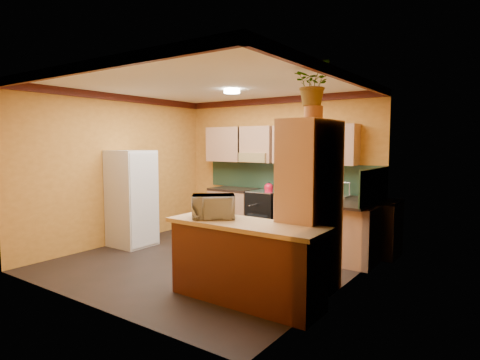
# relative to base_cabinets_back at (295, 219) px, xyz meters

# --- Properties ---
(room_shell) EXTENTS (4.24, 4.24, 2.72)m
(room_shell) POSITION_rel_base_cabinets_back_xyz_m (-0.52, -1.52, 1.65)
(room_shell) COLOR black
(room_shell) RESTS_ON ground
(base_cabinets_back) EXTENTS (3.65, 0.60, 0.88)m
(base_cabinets_back) POSITION_rel_base_cabinets_back_xyz_m (0.00, 0.00, 0.00)
(base_cabinets_back) COLOR tan
(base_cabinets_back) RESTS_ON ground
(countertop_back) EXTENTS (3.65, 0.62, 0.04)m
(countertop_back) POSITION_rel_base_cabinets_back_xyz_m (0.00, -0.00, 0.46)
(countertop_back) COLOR black
(countertop_back) RESTS_ON base_cabinets_back
(stove) EXTENTS (0.58, 0.58, 0.91)m
(stove) POSITION_rel_base_cabinets_back_xyz_m (-0.62, -0.00, 0.02)
(stove) COLOR black
(stove) RESTS_ON ground
(kettle) EXTENTS (0.18, 0.18, 0.18)m
(kettle) POSITION_rel_base_cabinets_back_xyz_m (-0.53, -0.05, 0.56)
(kettle) COLOR red
(kettle) RESTS_ON stove
(sink) EXTENTS (0.48, 0.40, 0.03)m
(sink) POSITION_rel_base_cabinets_back_xyz_m (0.78, 0.00, 0.50)
(sink) COLOR silver
(sink) RESTS_ON countertop_back
(base_cabinets_right) EXTENTS (0.60, 0.80, 0.88)m
(base_cabinets_right) POSITION_rel_base_cabinets_back_xyz_m (1.26, -0.67, 0.00)
(base_cabinets_right) COLOR tan
(base_cabinets_right) RESTS_ON ground
(countertop_right) EXTENTS (0.62, 0.80, 0.04)m
(countertop_right) POSITION_rel_base_cabinets_back_xyz_m (1.26, -0.67, 0.46)
(countertop_right) COLOR black
(countertop_right) RESTS_ON base_cabinets_right
(fridge) EXTENTS (0.68, 0.66, 1.70)m
(fridge) POSITION_rel_base_cabinets_back_xyz_m (-2.29, -1.83, 0.41)
(fridge) COLOR silver
(fridge) RESTS_ON ground
(pantry) EXTENTS (0.48, 0.90, 2.10)m
(pantry) POSITION_rel_base_cabinets_back_xyz_m (1.31, -2.15, 0.61)
(pantry) COLOR tan
(pantry) RESTS_ON ground
(fern_pot) EXTENTS (0.22, 0.22, 0.16)m
(fern_pot) POSITION_rel_base_cabinets_back_xyz_m (1.31, -2.10, 1.74)
(fern_pot) COLOR #945224
(fern_pot) RESTS_ON pantry
(fern) EXTENTS (0.56, 0.52, 0.50)m
(fern) POSITION_rel_base_cabinets_back_xyz_m (1.31, -2.10, 2.07)
(fern) COLOR tan
(fern) RESTS_ON fern_pot
(breakfast_bar) EXTENTS (1.80, 0.55, 0.88)m
(breakfast_bar) POSITION_rel_base_cabinets_back_xyz_m (0.81, -2.78, 0.00)
(breakfast_bar) COLOR #532213
(breakfast_bar) RESTS_ON ground
(bar_top) EXTENTS (1.90, 0.65, 0.05)m
(bar_top) POSITION_rel_base_cabinets_back_xyz_m (0.81, -2.78, 0.47)
(bar_top) COLOR tan
(bar_top) RESTS_ON breakfast_bar
(microwave) EXTENTS (0.61, 0.58, 0.28)m
(microwave) POSITION_rel_base_cabinets_back_xyz_m (0.34, -2.78, 0.63)
(microwave) COLOR silver
(microwave) RESTS_ON bar_top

